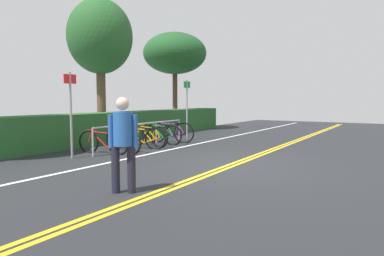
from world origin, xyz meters
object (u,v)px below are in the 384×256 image
object	(u,v)px
bicycle_1	(123,140)
sign_post_near	(71,107)
bicycle_5	(170,132)
sign_post_far	(187,104)
pedestrian	(123,139)
bicycle_3	(148,136)
bicycle_4	(161,134)
bicycle_0	(103,142)
tree_far_right	(175,54)
bike_rack	(143,129)
tree_mid	(100,38)
bicycle_2	(139,138)

from	to	relation	value
bicycle_1	sign_post_near	bearing A→B (deg)	169.19
bicycle_5	sign_post_far	bearing A→B (deg)	-4.76
pedestrian	bicycle_3	bearing A→B (deg)	34.47
bicycle_4	sign_post_far	size ratio (longest dim) A/B	0.75
bicycle_0	bicycle_4	size ratio (longest dim) A/B	0.99
pedestrian	tree_far_right	size ratio (longest dim) A/B	0.32
bike_rack	bicycle_1	size ratio (longest dim) A/B	2.55
bicycle_1	sign_post_far	distance (m)	3.72
bike_rack	bicycle_3	size ratio (longest dim) A/B	2.54
bicycle_4	bicycle_3	bearing A→B (deg)	176.54
bicycle_0	bicycle_3	distance (m)	1.96
sign_post_near	bike_rack	bearing A→B (deg)	-5.69
bicycle_0	bicycle_3	xyz separation A→B (m)	(1.96, -0.09, 0.01)
pedestrian	tree_mid	bearing A→B (deg)	48.13
bicycle_3	bicycle_5	size ratio (longest dim) A/B	0.94
tree_far_right	bicycle_1	bearing A→B (deg)	-157.23
sign_post_near	tree_mid	xyz separation A→B (m)	(3.81, 2.81, 2.59)
tree_mid	tree_far_right	world-z (taller)	tree_mid
bicycle_1	bicycle_4	distance (m)	2.01
bike_rack	tree_mid	world-z (taller)	tree_mid
bicycle_4	pedestrian	size ratio (longest dim) A/B	1.07
bike_rack	bicycle_0	distance (m)	1.63
sign_post_near	sign_post_far	world-z (taller)	sign_post_far
bicycle_4	pedestrian	bearing A→B (deg)	-149.11
bicycle_3	sign_post_near	world-z (taller)	sign_post_near
pedestrian	tree_far_right	world-z (taller)	tree_far_right
bike_rack	pedestrian	size ratio (longest dim) A/B	2.70
bicycle_2	tree_far_right	size ratio (longest dim) A/B	0.35
bicycle_2	sign_post_far	distance (m)	3.02
bike_rack	bicycle_3	world-z (taller)	bike_rack
bicycle_2	tree_mid	size ratio (longest dim) A/B	0.32
bike_rack	sign_post_near	size ratio (longest dim) A/B	1.90
sign_post_near	sign_post_far	size ratio (longest dim) A/B	0.99
bicycle_4	sign_post_near	bearing A→B (deg)	176.17
bicycle_5	pedestrian	world-z (taller)	pedestrian
bicycle_1	sign_post_far	world-z (taller)	sign_post_far
bike_rack	bicycle_1	world-z (taller)	bike_rack
bicycle_0	bicycle_1	bearing A→B (deg)	-17.59
bicycle_3	sign_post_near	xyz separation A→B (m)	(-2.97, 0.20, 1.02)
tree_far_right	sign_post_far	bearing A→B (deg)	-140.40
bicycle_4	tree_mid	xyz separation A→B (m)	(0.20, 3.06, 3.60)
bike_rack	tree_far_right	size ratio (longest dim) A/B	0.87
bicycle_0	sign_post_far	bearing A→B (deg)	-2.82
bicycle_5	pedestrian	xyz separation A→B (m)	(-6.04, -3.28, 0.54)
bicycle_0	tree_mid	world-z (taller)	tree_mid
bicycle_5	bike_rack	bearing A→B (deg)	-179.20
bicycle_3	tree_mid	xyz separation A→B (m)	(0.85, 3.02, 3.61)
bicycle_3	sign_post_near	distance (m)	3.15
bike_rack	bicycle_1	distance (m)	1.03
bicycle_4	bicycle_5	world-z (taller)	bicycle_5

